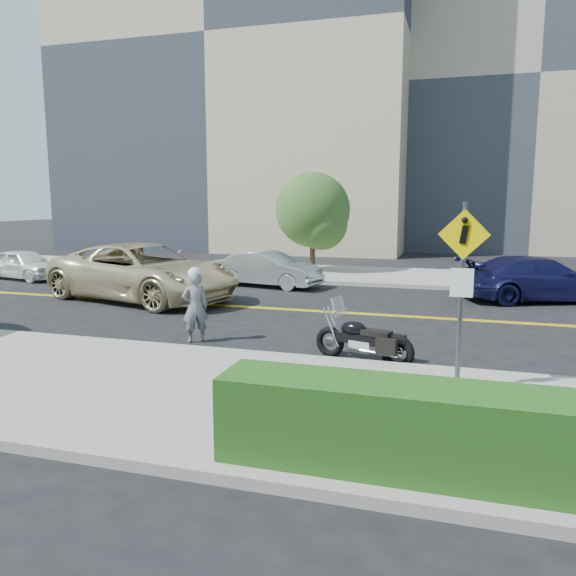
# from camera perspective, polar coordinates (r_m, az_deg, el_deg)

# --- Properties ---
(ground_plane) EXTENTS (120.00, 120.00, 0.00)m
(ground_plane) POSITION_cam_1_polar(r_m,az_deg,el_deg) (16.24, 1.86, -2.31)
(ground_plane) COLOR black
(ground_plane) RESTS_ON ground
(sidewalk_near) EXTENTS (60.00, 5.00, 0.15)m
(sidewalk_near) POSITION_cam_1_polar(r_m,az_deg,el_deg) (9.42, -10.25, -10.42)
(sidewalk_near) COLOR #9E9B91
(sidewalk_near) RESTS_ON ground_plane
(sidewalk_far) EXTENTS (60.00, 5.00, 0.15)m
(sidewalk_far) POSITION_cam_1_polar(r_m,az_deg,el_deg) (23.46, 6.61, 1.32)
(sidewalk_far) COLOR #9E9B91
(sidewalk_far) RESTS_ON ground_plane
(building_left) EXTENTS (22.00, 14.00, 25.00)m
(building_left) POSITION_cam_1_polar(r_m,az_deg,el_deg) (41.03, -4.02, 22.10)
(building_left) COLOR tan
(building_left) RESTS_ON ground_plane
(building_mid) EXTENTS (18.00, 14.00, 20.00)m
(building_mid) POSITION_cam_1_polar(r_m,az_deg,el_deg) (42.12, 23.05, 17.62)
(building_mid) COLOR #A39984
(building_mid) RESTS_ON ground_plane
(pedestrian_sign) EXTENTS (0.78, 0.08, 3.00)m
(pedestrian_sign) POSITION_cam_1_polar(r_m,az_deg,el_deg) (9.16, 17.25, 0.91)
(pedestrian_sign) COLOR #4C4C51
(pedestrian_sign) RESTS_ON sidewalk_near
(motorcyclist) EXTENTS (0.70, 0.65, 1.70)m
(motorcyclist) POSITION_cam_1_polar(r_m,az_deg,el_deg) (12.73, -9.42, -1.71)
(motorcyclist) COLOR silver
(motorcyclist) RESTS_ON ground
(motorcycle) EXTENTS (2.14, 1.17, 1.25)m
(motorcycle) POSITION_cam_1_polar(r_m,az_deg,el_deg) (11.22, 7.72, -4.28)
(motorcycle) COLOR black
(motorcycle) RESTS_ON ground
(suv) EXTENTS (7.05, 4.57, 1.80)m
(suv) POSITION_cam_1_polar(r_m,az_deg,el_deg) (18.44, -14.50, 1.60)
(suv) COLOR beige
(suv) RESTS_ON ground
(parked_car_white) EXTENTS (3.76, 2.12, 1.21)m
(parked_car_white) POSITION_cam_1_polar(r_m,az_deg,el_deg) (24.90, -25.21, 2.19)
(parked_car_white) COLOR white
(parked_car_white) RESTS_ON ground
(parked_car_silver) EXTENTS (4.15, 2.12, 1.30)m
(parked_car_silver) POSITION_cam_1_polar(r_m,az_deg,el_deg) (20.64, -1.98, 1.95)
(parked_car_silver) COLOR #B5B6BD
(parked_car_silver) RESTS_ON ground
(parked_car_blue) EXTENTS (5.26, 3.61, 1.41)m
(parked_car_blue) POSITION_cam_1_polar(r_m,az_deg,el_deg) (19.35, 24.09, 0.86)
(parked_car_blue) COLOR #191A4C
(parked_car_blue) RESTS_ON ground
(tree_far_a) EXTENTS (3.16, 3.16, 4.32)m
(tree_far_a) POSITION_cam_1_polar(r_m,az_deg,el_deg) (23.99, 2.53, 7.92)
(tree_far_a) COLOR #382619
(tree_far_a) RESTS_ON ground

